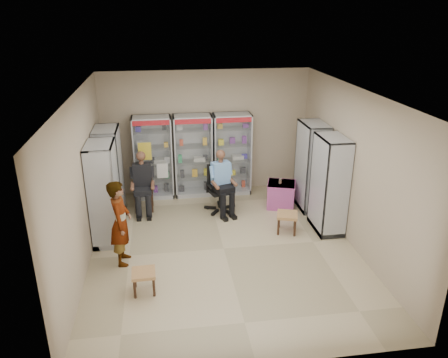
{
  "coord_description": "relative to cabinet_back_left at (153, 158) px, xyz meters",
  "views": [
    {
      "loc": [
        -1.06,
        -7.27,
        4.35
      ],
      "look_at": [
        0.11,
        0.7,
        1.17
      ],
      "focal_mm": 35.0,
      "sensor_mm": 36.0,
      "label": 1
    }
  ],
  "objects": [
    {
      "name": "tea_glass",
      "position": [
        2.86,
        -1.01,
        -0.37
      ],
      "size": [
        0.07,
        0.07,
        0.1
      ],
      "primitive_type": "cylinder",
      "color": "#602008",
      "rests_on": "pink_trunk"
    },
    {
      "name": "office_chair",
      "position": [
        1.47,
        -1.02,
        -0.46
      ],
      "size": [
        0.73,
        0.73,
        1.08
      ],
      "primitive_type": "cube",
      "rotation": [
        0.0,
        0.0,
        0.29
      ],
      "color": "black",
      "rests_on": "floor"
    },
    {
      "name": "cabinet_left_far",
      "position": [
        -0.93,
        -0.93,
        0.0
      ],
      "size": [
        0.9,
        0.5,
        2.0
      ],
      "primitive_type": "cube",
      "rotation": [
        0.0,
        0.0,
        -1.57
      ],
      "color": "#A0A2A7",
      "rests_on": "floor"
    },
    {
      "name": "cabinet_back_left",
      "position": [
        0.0,
        0.0,
        0.0
      ],
      "size": [
        0.9,
        0.5,
        2.0
      ],
      "primitive_type": "cube",
      "color": "#B2B4BA",
      "rests_on": "floor"
    },
    {
      "name": "cabinet_left_near",
      "position": [
        -0.93,
        -2.03,
        0.0
      ],
      "size": [
        0.9,
        0.5,
        2.0
      ],
      "primitive_type": "cube",
      "rotation": [
        0.0,
        0.0,
        -1.57
      ],
      "color": "silver",
      "rests_on": "floor"
    },
    {
      "name": "cabinet_right_near",
      "position": [
        3.53,
        -2.23,
        0.0
      ],
      "size": [
        0.9,
        0.5,
        2.0
      ],
      "primitive_type": "cube",
      "rotation": [
        0.0,
        0.0,
        1.57
      ],
      "color": "#A3A6A9",
      "rests_on": "floor"
    },
    {
      "name": "pink_trunk",
      "position": [
        2.89,
        -1.01,
        -0.71
      ],
      "size": [
        0.75,
        0.74,
        0.58
      ],
      "primitive_type": "cube",
      "rotation": [
        0.0,
        0.0,
        -0.31
      ],
      "color": "#B0468B",
      "rests_on": "floor"
    },
    {
      "name": "woven_stool_a",
      "position": [
        2.69,
        -2.24,
        -0.79
      ],
      "size": [
        0.52,
        0.52,
        0.41
      ],
      "primitive_type": "cube",
      "rotation": [
        0.0,
        0.0,
        -0.3
      ],
      "color": "olive",
      "rests_on": "floor"
    },
    {
      "name": "standing_man",
      "position": [
        -0.57,
        -2.92,
        -0.21
      ],
      "size": [
        0.41,
        0.6,
        1.59
      ],
      "primitive_type": "imported",
      "rotation": [
        0.0,
        0.0,
        1.52
      ],
      "color": "gray",
      "rests_on": "floor"
    },
    {
      "name": "cabinet_back_mid",
      "position": [
        0.95,
        0.0,
        0.0
      ],
      "size": [
        0.9,
        0.5,
        2.0
      ],
      "primitive_type": "cube",
      "color": "#A6A9AD",
      "rests_on": "floor"
    },
    {
      "name": "wooden_chair",
      "position": [
        -0.25,
        -0.73,
        -0.53
      ],
      "size": [
        0.42,
        0.42,
        0.94
      ],
      "primitive_type": "cube",
      "color": "#312013",
      "rests_on": "floor"
    },
    {
      "name": "floor",
      "position": [
        1.3,
        -2.73,
        -1.0
      ],
      "size": [
        6.0,
        6.0,
        0.0
      ],
      "primitive_type": "plane",
      "color": "tan",
      "rests_on": "ground"
    },
    {
      "name": "seated_customer",
      "position": [
        -0.25,
        -0.78,
        -0.33
      ],
      "size": [
        0.44,
        0.6,
        1.34
      ],
      "primitive_type": null,
      "color": "black",
      "rests_on": "floor"
    },
    {
      "name": "cabinet_back_right",
      "position": [
        1.9,
        0.0,
        0.0
      ],
      "size": [
        0.9,
        0.5,
        2.0
      ],
      "primitive_type": "cube",
      "color": "#BABDC2",
      "rests_on": "floor"
    },
    {
      "name": "woven_stool_b",
      "position": [
        -0.18,
        -3.89,
        -0.81
      ],
      "size": [
        0.39,
        0.39,
        0.38
      ],
      "primitive_type": "cube",
      "rotation": [
        0.0,
        0.0,
        0.04
      ],
      "color": "olive",
      "rests_on": "floor"
    },
    {
      "name": "seated_shopkeeper",
      "position": [
        1.47,
        -1.07,
        -0.31
      ],
      "size": [
        0.61,
        0.73,
        1.38
      ],
      "primitive_type": null,
      "rotation": [
        0.0,
        0.0,
        0.29
      ],
      "color": "#7598E7",
      "rests_on": "floor"
    },
    {
      "name": "room_shell",
      "position": [
        1.3,
        -2.73,
        0.97
      ],
      "size": [
        5.02,
        6.02,
        3.01
      ],
      "color": "tan",
      "rests_on": "ground"
    },
    {
      "name": "cabinet_right_far",
      "position": [
        3.53,
        -1.13,
        0.0
      ],
      "size": [
        0.9,
        0.5,
        2.0
      ],
      "primitive_type": "cube",
      "rotation": [
        0.0,
        0.0,
        1.57
      ],
      "color": "#A2A5A9",
      "rests_on": "floor"
    }
  ]
}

